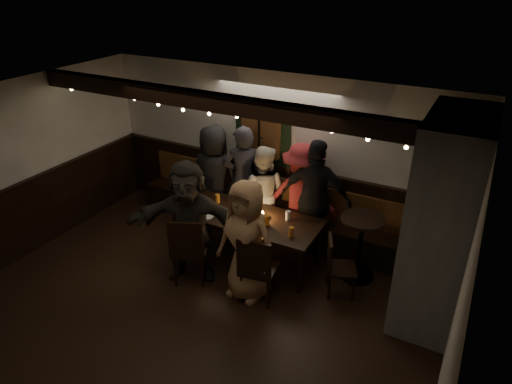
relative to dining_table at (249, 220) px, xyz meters
The scene contains 13 objects.
room 1.02m from the dining_table, ahead, with size 6.02×5.01×2.62m.
dining_table is the anchor object (origin of this frame).
chair_near_left 0.99m from the dining_table, 117.81° to the right, with size 0.62×0.62×1.03m.
chair_near_right 0.96m from the dining_table, 55.63° to the right, with size 0.51×0.51×0.99m.
chair_end 1.40m from the dining_table, ahead, with size 0.50×0.50×0.85m.
high_top 1.59m from the dining_table, 13.44° to the left, with size 0.60×0.60×0.95m.
person_a 1.26m from the dining_table, 146.04° to the left, with size 0.85×0.55×1.74m, color black.
person_b 0.92m from the dining_table, 124.56° to the left, with size 0.66×0.43×1.81m, color #27262F.
person_c 0.71m from the dining_table, 101.51° to the left, with size 0.76×0.59×1.57m, color beige.
person_d 0.92m from the dining_table, 58.08° to the left, with size 1.09×0.63×1.69m, color maroon.
person_e 1.02m from the dining_table, 40.08° to the left, with size 1.07×0.45×1.83m, color black.
person_f 0.91m from the dining_table, 127.11° to the right, with size 1.63×0.52×1.76m, color black.
person_g 0.81m from the dining_table, 63.52° to the right, with size 0.82×0.53×1.68m, color #A47851.
Camera 1 is at (2.90, -3.59, 4.02)m, focal length 32.00 mm.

